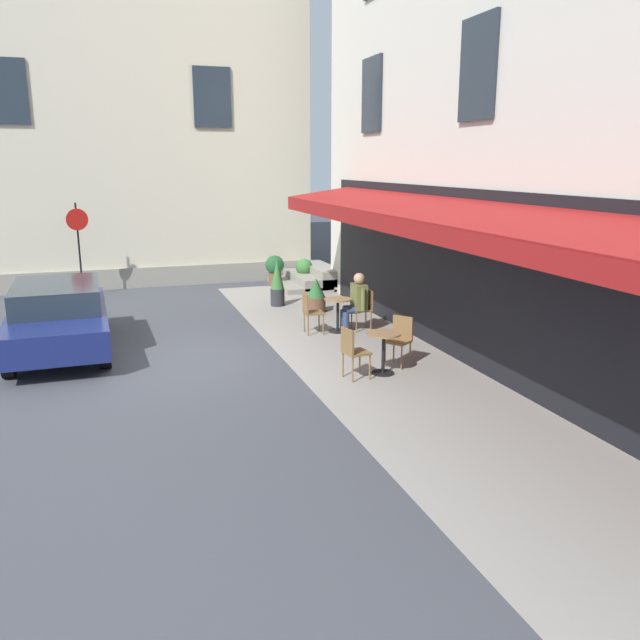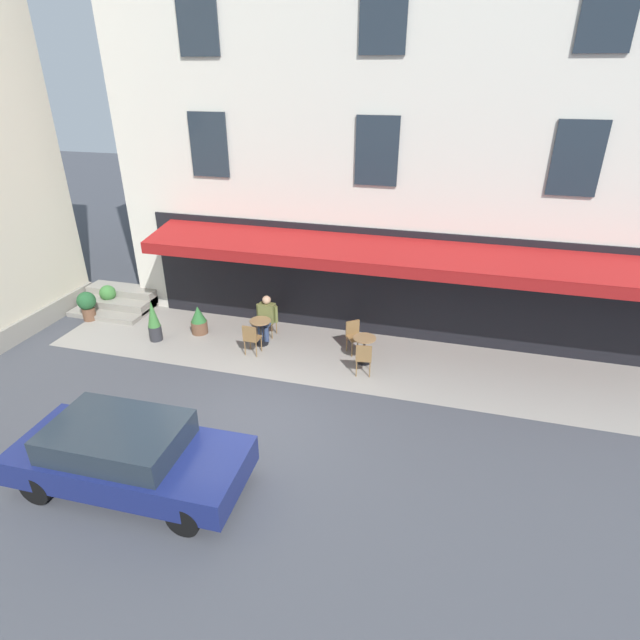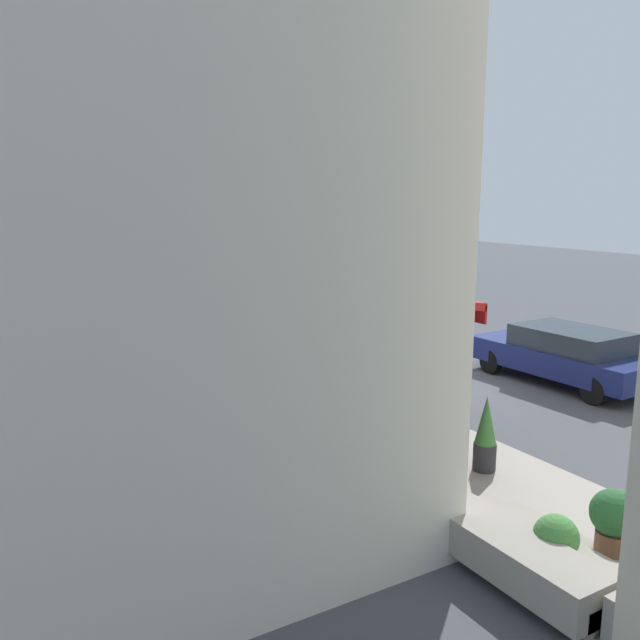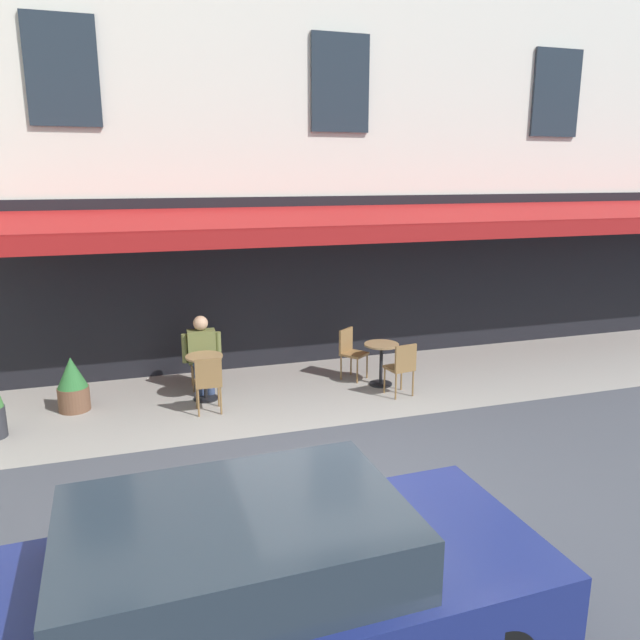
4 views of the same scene
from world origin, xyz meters
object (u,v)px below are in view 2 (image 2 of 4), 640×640
cafe_table_mid_terrace (364,346)px  potted_plant_by_steps (87,304)px  cafe_chair_wicker_corner_left (251,337)px  seated_patron_in_olive (266,316)px  cafe_chair_wicker_by_window (354,334)px  potted_plant_entrance_left (199,320)px  parked_car_navy (127,454)px  cafe_chair_wicker_facing_street (364,356)px  cafe_chair_wicker_under_awning (269,317)px  potted_plant_mid_terrace (154,321)px  cafe_table_streetside (261,329)px  potted_plant_under_sign (108,296)px

cafe_table_mid_terrace → potted_plant_by_steps: 8.80m
cafe_chair_wicker_corner_left → seated_patron_in_olive: seated_patron_in_olive is taller
cafe_chair_wicker_corner_left → potted_plant_by_steps: size_ratio=0.98×
cafe_chair_wicker_corner_left → potted_plant_by_steps: potted_plant_by_steps is taller
cafe_chair_wicker_by_window → potted_plant_entrance_left: size_ratio=1.05×
potted_plant_entrance_left → cafe_table_mid_terrace: bearing=175.7°
cafe_chair_wicker_by_window → parked_car_navy: (2.99, 6.01, 0.16)m
cafe_chair_wicker_facing_street → cafe_chair_wicker_by_window: same height
cafe_table_mid_terrace → cafe_chair_wicker_corner_left: 3.07m
cafe_chair_wicker_corner_left → parked_car_navy: bearing=86.3°
cafe_table_mid_terrace → cafe_chair_wicker_under_awning: 3.11m
cafe_chair_wicker_corner_left → cafe_chair_wicker_under_awning: size_ratio=1.00×
cafe_chair_wicker_under_awning → potted_plant_mid_terrace: potted_plant_mid_terrace is taller
parked_car_navy → cafe_chair_wicker_facing_street: bearing=-125.4°
cafe_chair_wicker_corner_left → parked_car_navy: 5.12m
seated_patron_in_olive → potted_plant_by_steps: (5.80, 0.37, -0.16)m
cafe_chair_wicker_facing_street → potted_plant_mid_terrace: size_ratio=0.74×
potted_plant_entrance_left → cafe_table_streetside: bearing=175.8°
cafe_chair_wicker_under_awning → seated_patron_in_olive: (0.01, 0.21, 0.15)m
cafe_chair_wicker_under_awning → potted_plant_by_steps: (5.81, 0.58, -0.01)m
cafe_table_mid_terrace → cafe_chair_wicker_corner_left: (3.04, 0.40, 0.06)m
cafe_chair_wicker_corner_left → potted_plant_mid_terrace: 3.02m
potted_plant_by_steps → potted_plant_entrance_left: bearing=-178.4°
seated_patron_in_olive → potted_plant_mid_terrace: size_ratio=1.05×
cafe_chair_wicker_facing_street → cafe_chair_wicker_corner_left: bearing=-4.0°
cafe_chair_wicker_corner_left → potted_plant_under_sign: 5.88m
cafe_chair_wicker_under_awning → seated_patron_in_olive: seated_patron_in_olive is taller
cafe_table_streetside → cafe_chair_wicker_by_window: bearing=-174.1°
cafe_table_mid_terrace → cafe_chair_wicker_under_awning: (2.99, -0.86, 0.06)m
seated_patron_in_olive → potted_plant_under_sign: seated_patron_in_olive is taller
cafe_chair_wicker_under_awning → potted_plant_mid_terrace: (3.07, 1.21, 0.06)m
cafe_table_streetside → potted_plant_by_steps: (5.78, -0.05, 0.04)m
parked_car_navy → potted_plant_under_sign: bearing=-51.4°
cafe_chair_wicker_by_window → potted_plant_mid_terrace: 5.74m
cafe_chair_wicker_corner_left → potted_plant_by_steps: (5.76, -0.68, -0.01)m
parked_car_navy → cafe_chair_wicker_corner_left: bearing=-93.7°
cafe_table_mid_terrace → parked_car_navy: size_ratio=0.17×
cafe_table_mid_terrace → cafe_table_streetside: 3.03m
cafe_chair_wicker_by_window → cafe_chair_wicker_corner_left: same height
cafe_chair_wicker_under_awning → parked_car_navy: 6.38m
potted_plant_by_steps → potted_plant_under_sign: size_ratio=1.15×
cafe_chair_wicker_by_window → cafe_chair_wicker_under_awning: bearing=-7.8°
cafe_table_streetside → parked_car_navy: 5.75m
seated_patron_in_olive → parked_car_navy: parked_car_navy is taller
potted_plant_mid_terrace → cafe_chair_wicker_under_awning: bearing=-158.4°
potted_plant_entrance_left → potted_plant_mid_terrace: bearing=35.6°
potted_plant_entrance_left → potted_plant_by_steps: bearing=1.6°
potted_plant_mid_terrace → parked_car_navy: parked_car_navy is taller
parked_car_navy → cafe_table_streetside: bearing=-93.6°
cafe_chair_wicker_by_window → cafe_chair_wicker_under_awning: 2.63m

